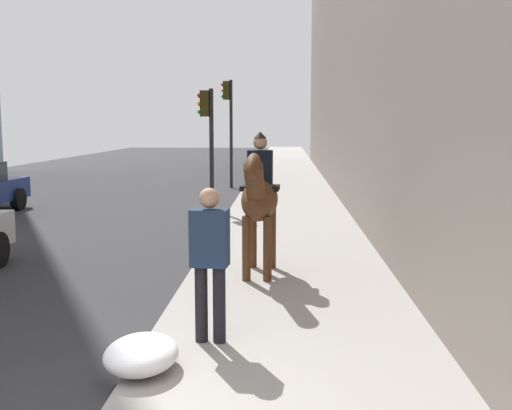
{
  "coord_description": "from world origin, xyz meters",
  "views": [
    {
      "loc": [
        -4.42,
        -1.52,
        2.5
      ],
      "look_at": [
        4.0,
        -1.14,
        1.4
      ],
      "focal_mm": 43.93,
      "sensor_mm": 36.0,
      "label": 1
    }
  ],
  "objects_px": {
    "mounted_horse_near": "(259,197)",
    "traffic_light_near_curb": "(208,130)",
    "traffic_light_far_curb": "(229,116)",
    "pedestrian_greeting": "(210,254)"
  },
  "relations": [
    {
      "from": "pedestrian_greeting",
      "to": "traffic_light_far_curb",
      "type": "height_order",
      "value": "traffic_light_far_curb"
    },
    {
      "from": "pedestrian_greeting",
      "to": "mounted_horse_near",
      "type": "bearing_deg",
      "value": -1.66
    },
    {
      "from": "mounted_horse_near",
      "to": "traffic_light_near_curb",
      "type": "bearing_deg",
      "value": -163.74
    },
    {
      "from": "mounted_horse_near",
      "to": "traffic_light_far_curb",
      "type": "xyz_separation_m",
      "value": [
        14.54,
        1.75,
        1.4
      ]
    },
    {
      "from": "mounted_horse_near",
      "to": "traffic_light_near_curb",
      "type": "xyz_separation_m",
      "value": [
        7.43,
        1.7,
        0.96
      ]
    },
    {
      "from": "traffic_light_far_curb",
      "to": "traffic_light_near_curb",
      "type": "bearing_deg",
      "value": -179.56
    },
    {
      "from": "pedestrian_greeting",
      "to": "traffic_light_near_curb",
      "type": "xyz_separation_m",
      "value": [
        10.5,
        1.29,
        1.22
      ]
    },
    {
      "from": "traffic_light_far_curb",
      "to": "mounted_horse_near",
      "type": "bearing_deg",
      "value": -173.12
    },
    {
      "from": "pedestrian_greeting",
      "to": "traffic_light_far_curb",
      "type": "xyz_separation_m",
      "value": [
        17.61,
        1.34,
        1.67
      ]
    },
    {
      "from": "mounted_horse_near",
      "to": "traffic_light_far_curb",
      "type": "bearing_deg",
      "value": -169.74
    }
  ]
}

